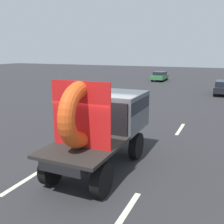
{
  "coord_description": "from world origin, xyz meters",
  "views": [
    {
      "loc": [
        4.07,
        -7.37,
        3.94
      ],
      "look_at": [
        0.29,
        1.08,
        1.77
      ],
      "focal_mm": 41.84,
      "sensor_mm": 36.0,
      "label": 1
    }
  ],
  "objects": [
    {
      "name": "lane_dash_left_near",
      "position": [
        -1.44,
        -1.45,
        0.0
      ],
      "size": [
        0.16,
        2.51,
        0.01
      ],
      "primitive_type": "cube",
      "rotation": [
        0.0,
        0.0,
        1.57
      ],
      "color": "beige",
      "rests_on": "ground_plane"
    },
    {
      "name": "flatbed_truck",
      "position": [
        0.29,
        0.62,
        1.63
      ],
      "size": [
        2.02,
        4.74,
        3.13
      ],
      "color": "black",
      "rests_on": "ground_plane"
    },
    {
      "name": "oncoming_car",
      "position": [
        -4.45,
        27.5,
        0.66
      ],
      "size": [
        1.61,
        3.77,
        1.23
      ],
      "color": "black",
      "rests_on": "ground_plane"
    },
    {
      "name": "lane_dash_right_far",
      "position": [
        2.03,
        5.86,
        0.0
      ],
      "size": [
        0.16,
        2.13,
        0.01
      ],
      "primitive_type": "cube",
      "rotation": [
        0.0,
        0.0,
        1.57
      ],
      "color": "beige",
      "rests_on": "ground_plane"
    },
    {
      "name": "distant_sedan",
      "position": [
        3.76,
        18.65,
        0.68
      ],
      "size": [
        1.67,
        3.89,
        1.27
      ],
      "color": "black",
      "rests_on": "ground_plane"
    },
    {
      "name": "lane_dash_right_near",
      "position": [
        2.03,
        -2.4,
        0.0
      ],
      "size": [
        0.16,
        2.83,
        0.01
      ],
      "primitive_type": "cube",
      "rotation": [
        0.0,
        0.0,
        1.57
      ],
      "color": "beige",
      "rests_on": "ground_plane"
    },
    {
      "name": "lane_dash_left_far",
      "position": [
        -1.44,
        5.6,
        0.0
      ],
      "size": [
        0.16,
        2.0,
        0.01
      ],
      "primitive_type": "cube",
      "rotation": [
        0.0,
        0.0,
        1.57
      ],
      "color": "beige",
      "rests_on": "ground_plane"
    },
    {
      "name": "ground_plane",
      "position": [
        0.0,
        0.0,
        0.0
      ],
      "size": [
        120.0,
        120.0,
        0.0
      ],
      "primitive_type": "plane",
      "color": "#28282B"
    }
  ]
}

